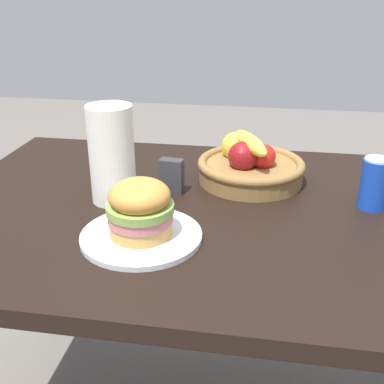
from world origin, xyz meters
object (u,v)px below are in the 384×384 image
sandwich (140,208)px  napkin_holder (172,176)px  paper_towel_roll (112,154)px  soda_can (374,184)px  plate (141,236)px  fruit_basket (250,165)px

sandwich → napkin_holder: 0.25m
sandwich → napkin_holder: sandwich is taller
paper_towel_roll → soda_can: bearing=5.2°
plate → sandwich: 0.07m
plate → paper_towel_roll: size_ratio=1.08×
sandwich → fruit_basket: (0.21, 0.36, -0.03)m
soda_can → fruit_basket: bearing=158.2°
sandwich → paper_towel_roll: size_ratio=0.59×
soda_can → fruit_basket: 0.32m
fruit_basket → paper_towel_roll: paper_towel_roll is taller
soda_can → paper_towel_roll: 0.63m
soda_can → napkin_holder: (-0.49, 0.01, -0.02)m
fruit_basket → plate: bearing=-120.2°
soda_can → plate: bearing=-154.9°
plate → soda_can: 0.56m
plate → paper_towel_roll: paper_towel_roll is taller
sandwich → soda_can: bearing=25.1°
plate → soda_can: soda_can is taller
paper_towel_roll → napkin_holder: (0.13, 0.07, -0.07)m
paper_towel_roll → sandwich: bearing=-57.3°
napkin_holder → sandwich: bearing=-87.4°
paper_towel_roll → napkin_holder: 0.17m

